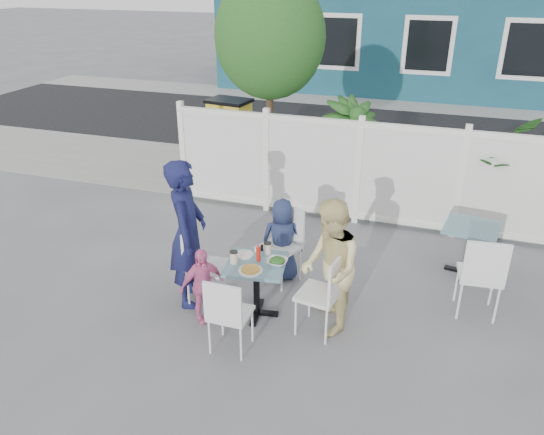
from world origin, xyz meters
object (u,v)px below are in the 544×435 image
(main_table, at_px, (256,275))
(boy, at_px, (282,240))
(chair_left, at_px, (200,259))
(spare_table, at_px, (470,237))
(woman, at_px, (330,268))
(chair_back, at_px, (284,238))
(man, at_px, (188,234))
(chair_near, at_px, (227,311))
(toddler, at_px, (202,285))
(chair_right, at_px, (326,289))
(utility_cabinet, at_px, (230,137))

(main_table, height_order, boy, boy)
(main_table, bearing_deg, chair_left, 175.75)
(spare_table, height_order, woman, woman)
(chair_back, relative_size, boy, 0.91)
(man, bearing_deg, chair_near, -150.19)
(woman, height_order, boy, woman)
(main_table, relative_size, chair_back, 0.75)
(chair_left, relative_size, chair_near, 1.10)
(toddler, bearing_deg, man, 81.84)
(chair_left, distance_m, chair_back, 1.10)
(chair_right, bearing_deg, chair_back, 47.65)
(chair_back, xyz_separation_m, boy, (-0.02, 0.01, -0.03))
(main_table, relative_size, man, 0.41)
(chair_back, xyz_separation_m, woman, (0.76, -0.83, 0.19))
(main_table, xyz_separation_m, man, (-0.84, 0.04, 0.36))
(woman, bearing_deg, main_table, -112.29)
(chair_near, bearing_deg, chair_right, 36.80)
(chair_right, bearing_deg, spare_table, -30.32)
(chair_right, bearing_deg, boy, 48.27)
(chair_left, xyz_separation_m, chair_right, (1.52, -0.14, -0.01))
(chair_back, distance_m, boy, 0.04)
(woman, relative_size, boy, 1.41)
(spare_table, relative_size, chair_left, 0.77)
(spare_table, xyz_separation_m, boy, (-2.22, -0.84, 0.01))
(chair_left, height_order, woman, woman)
(chair_left, bearing_deg, chair_near, 33.94)
(main_table, height_order, spare_table, spare_table)
(woman, bearing_deg, chair_back, -160.95)
(man, height_order, woman, man)
(spare_table, bearing_deg, man, -151.88)
(utility_cabinet, relative_size, main_table, 1.83)
(boy, bearing_deg, man, 26.77)
(man, bearing_deg, utility_cabinet, 0.06)
(chair_right, bearing_deg, man, 94.50)
(chair_back, bearing_deg, chair_near, 108.90)
(woman, bearing_deg, toddler, -100.89)
(main_table, bearing_deg, chair_near, -93.77)
(chair_left, height_order, boy, boy)
(utility_cabinet, relative_size, man, 0.75)
(toddler, bearing_deg, chair_left, 66.43)
(chair_left, relative_size, chair_right, 1.01)
(boy, distance_m, toddler, 1.27)
(chair_left, height_order, chair_back, chair_back)
(chair_left, bearing_deg, utility_cabinet, -168.73)
(chair_left, bearing_deg, main_table, 79.03)
(utility_cabinet, distance_m, toddler, 4.91)
(utility_cabinet, xyz_separation_m, chair_right, (2.92, -4.45, -0.11))
(spare_table, xyz_separation_m, chair_near, (-2.31, -2.41, -0.01))
(toddler, bearing_deg, utility_cabinet, 57.14)
(chair_left, bearing_deg, chair_right, 77.99)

